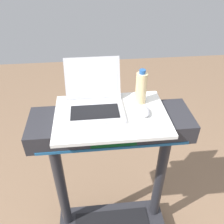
% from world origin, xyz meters
% --- Properties ---
extents(desk_board, '(0.61, 0.42, 0.02)m').
position_xyz_m(desk_board, '(0.00, 0.70, 1.14)').
color(desk_board, white).
rests_on(desk_board, treadmill_base).
extents(laptop, '(0.31, 0.33, 0.23)m').
position_xyz_m(laptop, '(-0.09, 0.77, 1.20)').
color(laptop, '#B7B7BC').
rests_on(laptop, desk_board).
extents(computer_mouse, '(0.06, 0.10, 0.03)m').
position_xyz_m(computer_mouse, '(0.18, 0.69, 1.16)').
color(computer_mouse, '#B2B2B7').
rests_on(computer_mouse, desk_board).
extents(water_bottle, '(0.06, 0.06, 0.20)m').
position_xyz_m(water_bottle, '(0.18, 0.80, 1.24)').
color(water_bottle, beige).
rests_on(water_bottle, desk_board).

